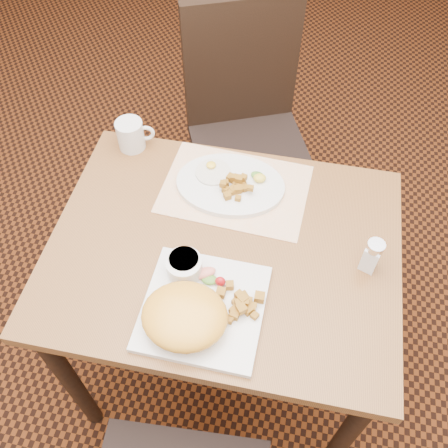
% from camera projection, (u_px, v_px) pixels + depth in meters
% --- Properties ---
extents(ground, '(8.00, 8.00, 0.00)m').
position_uv_depth(ground, '(224.00, 358.00, 1.88)').
color(ground, black).
rests_on(ground, ground).
extents(table, '(0.90, 0.70, 0.75)m').
position_uv_depth(table, '(224.00, 268.00, 1.37)').
color(table, brown).
rests_on(table, ground).
extents(chair_far, '(0.55, 0.56, 0.97)m').
position_uv_depth(chair_far, '(247.00, 122.00, 1.87)').
color(chair_far, black).
rests_on(chair_far, ground).
extents(placemat, '(0.42, 0.30, 0.00)m').
position_uv_depth(placemat, '(235.00, 189.00, 1.40)').
color(placemat, white).
rests_on(placemat, table).
extents(plate_square, '(0.29, 0.29, 0.02)m').
position_uv_depth(plate_square, '(203.00, 308.00, 1.17)').
color(plate_square, silver).
rests_on(plate_square, table).
extents(plate_oval, '(0.31, 0.23, 0.02)m').
position_uv_depth(plate_oval, '(230.00, 185.00, 1.39)').
color(plate_oval, silver).
rests_on(plate_oval, placemat).
extents(hollandaise_mound, '(0.20, 0.18, 0.07)m').
position_uv_depth(hollandaise_mound, '(184.00, 316.00, 1.11)').
color(hollandaise_mound, yellow).
rests_on(hollandaise_mound, plate_square).
extents(ramekin, '(0.09, 0.09, 0.05)m').
position_uv_depth(ramekin, '(184.00, 266.00, 1.20)').
color(ramekin, silver).
rests_on(ramekin, plate_square).
extents(garnish_sq, '(0.09, 0.06, 0.03)m').
position_uv_depth(garnish_sq, '(209.00, 276.00, 1.20)').
color(garnish_sq, '#387223').
rests_on(garnish_sq, plate_square).
extents(fried_egg, '(0.10, 0.10, 0.02)m').
position_uv_depth(fried_egg, '(213.00, 171.00, 1.41)').
color(fried_egg, white).
rests_on(fried_egg, plate_oval).
extents(garnish_ov, '(0.05, 0.05, 0.02)m').
position_uv_depth(garnish_ov, '(259.00, 177.00, 1.39)').
color(garnish_ov, '#387223').
rests_on(garnish_ov, plate_oval).
extents(salt_shaker, '(0.05, 0.05, 0.10)m').
position_uv_depth(salt_shaker, '(372.00, 255.00, 1.20)').
color(salt_shaker, white).
rests_on(salt_shaker, table).
extents(coffee_mug, '(0.11, 0.08, 0.09)m').
position_uv_depth(coffee_mug, '(131.00, 135.00, 1.47)').
color(coffee_mug, silver).
rests_on(coffee_mug, table).
extents(home_fries_sq, '(0.12, 0.11, 0.03)m').
position_uv_depth(home_fries_sq, '(240.00, 303.00, 1.15)').
color(home_fries_sq, '#AF761C').
rests_on(home_fries_sq, plate_square).
extents(home_fries_ov, '(0.09, 0.09, 0.03)m').
position_uv_depth(home_fries_ov, '(236.00, 185.00, 1.37)').
color(home_fries_ov, '#AF761C').
rests_on(home_fries_ov, plate_oval).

